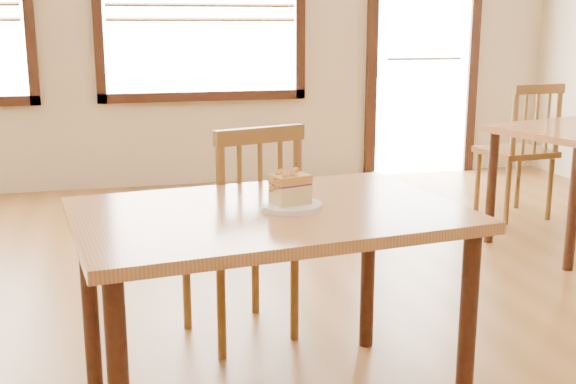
{
  "coord_description": "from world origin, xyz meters",
  "views": [
    {
      "loc": [
        -0.51,
        -2.16,
        1.36
      ],
      "look_at": [
        0.08,
        0.17,
        0.8
      ],
      "focal_mm": 45.0,
      "sensor_mm": 36.0,
      "label": 1
    }
  ],
  "objects_px": {
    "plate": "(290,206)",
    "cafe_table_main": "(269,235)",
    "cafe_chair_main": "(243,231)",
    "cake_slice": "(290,187)",
    "cafe_chair_second": "(520,150)"
  },
  "relations": [
    {
      "from": "plate",
      "to": "cafe_table_main",
      "type": "bearing_deg",
      "value": 174.66
    },
    {
      "from": "cafe_table_main",
      "to": "plate",
      "type": "relative_size",
      "value": 6.39
    },
    {
      "from": "cafe_chair_main",
      "to": "cake_slice",
      "type": "bearing_deg",
      "value": 76.59
    },
    {
      "from": "cafe_table_main",
      "to": "cafe_chair_second",
      "type": "xyz_separation_m",
      "value": [
        2.3,
        2.17,
        -0.17
      ]
    },
    {
      "from": "cafe_chair_second",
      "to": "cafe_chair_main",
      "type": "bearing_deg",
      "value": 28.27
    },
    {
      "from": "cafe_table_main",
      "to": "cake_slice",
      "type": "relative_size",
      "value": 9.39
    },
    {
      "from": "cafe_table_main",
      "to": "cafe_chair_main",
      "type": "bearing_deg",
      "value": 80.33
    },
    {
      "from": "cafe_chair_main",
      "to": "cake_slice",
      "type": "xyz_separation_m",
      "value": [
        0.04,
        -0.64,
        0.33
      ]
    },
    {
      "from": "cafe_chair_second",
      "to": "plate",
      "type": "relative_size",
      "value": 4.5
    },
    {
      "from": "cafe_table_main",
      "to": "cake_slice",
      "type": "xyz_separation_m",
      "value": [
        0.07,
        -0.01,
        0.16
      ]
    },
    {
      "from": "cafe_chair_second",
      "to": "cake_slice",
      "type": "xyz_separation_m",
      "value": [
        -2.23,
        -2.17,
        0.33
      ]
    },
    {
      "from": "cafe_chair_main",
      "to": "cake_slice",
      "type": "distance_m",
      "value": 0.72
    },
    {
      "from": "cafe_chair_main",
      "to": "plate",
      "type": "xyz_separation_m",
      "value": [
        0.04,
        -0.64,
        0.27
      ]
    },
    {
      "from": "cafe_chair_main",
      "to": "cake_slice",
      "type": "relative_size",
      "value": 6.59
    },
    {
      "from": "cafe_chair_main",
      "to": "plate",
      "type": "distance_m",
      "value": 0.7
    }
  ]
}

